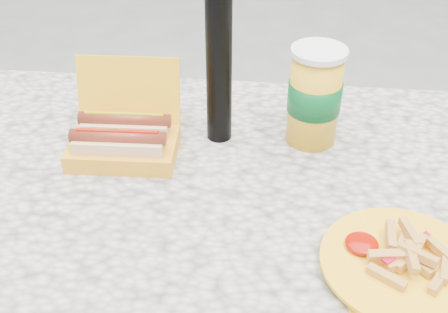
# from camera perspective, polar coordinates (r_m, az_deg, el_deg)

# --- Properties ---
(picnic_table) EXTENTS (1.20, 0.80, 0.75)m
(picnic_table) POSITION_cam_1_polar(r_m,az_deg,el_deg) (1.09, -1.35, -7.31)
(picnic_table) COLOR beige
(picnic_table) RESTS_ON ground
(hotdog_box) EXTENTS (0.21, 0.18, 0.16)m
(hotdog_box) POSITION_cam_1_polar(r_m,az_deg,el_deg) (1.10, -10.16, 1.87)
(hotdog_box) COLOR yellow
(hotdog_box) RESTS_ON picnic_table
(fries_plate) EXTENTS (0.25, 0.34, 0.05)m
(fries_plate) POSITION_cam_1_polar(r_m,az_deg,el_deg) (0.90, 17.79, -10.75)
(fries_plate) COLOR yellow
(fries_plate) RESTS_ON picnic_table
(soda_cup) EXTENTS (0.11, 0.11, 0.20)m
(soda_cup) POSITION_cam_1_polar(r_m,az_deg,el_deg) (1.10, 9.18, 6.09)
(soda_cup) COLOR gold
(soda_cup) RESTS_ON picnic_table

